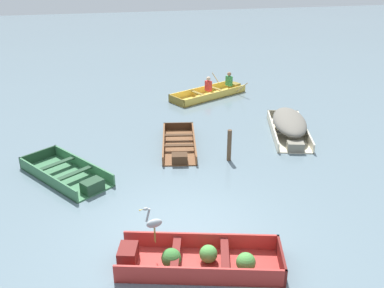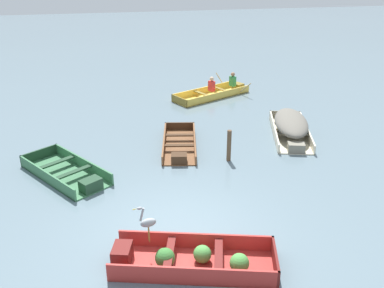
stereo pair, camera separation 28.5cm
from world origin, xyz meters
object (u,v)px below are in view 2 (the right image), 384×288
Objects in this scene: heron_on_dinghy at (148,222)px; mooring_post at (229,146)px; skiff_cream_mid_moored at (291,125)px; rowboat_yellow_with_crew at (215,92)px; skiff_wooden_brown_far_moored at (179,145)px; skiff_green_near_moored at (68,173)px; dinghy_red_foreground at (191,260)px.

heron_on_dinghy is 4.98m from mooring_post.
rowboat_yellow_with_crew is (-1.37, 4.87, -0.22)m from skiff_cream_mid_moored.
skiff_wooden_brown_far_moored is (-3.91, -0.26, -0.29)m from skiff_cream_mid_moored.
skiff_green_near_moored is at bearing 114.51° from heron_on_dinghy.
mooring_post is at bearing 64.78° from dinghy_red_foreground.
skiff_cream_mid_moored is 3.47× the size of mooring_post.
dinghy_red_foreground is at bearing -27.13° from heron_on_dinghy.
skiff_wooden_brown_far_moored is (3.38, 1.27, -0.01)m from skiff_green_near_moored.
skiff_wooden_brown_far_moored is 3.49× the size of heron_on_dinghy.
heron_on_dinghy is (-1.58, -5.22, 0.80)m from skiff_wooden_brown_far_moored.
heron_on_dinghy reaches higher than skiff_wooden_brown_far_moored.
skiff_green_near_moored is 3.63× the size of heron_on_dinghy.
skiff_cream_mid_moored reaches higher than skiff_wooden_brown_far_moored.
skiff_wooden_brown_far_moored is at bearing -116.34° from rowboat_yellow_with_crew.
skiff_cream_mid_moored is at bearing -74.30° from rowboat_yellow_with_crew.
skiff_wooden_brown_far_moored is 5.72m from rowboat_yellow_with_crew.
mooring_post is at bearing -151.22° from skiff_cream_mid_moored.
skiff_wooden_brown_far_moored is at bearing -176.18° from skiff_cream_mid_moored.
dinghy_red_foreground is 5.68m from skiff_wooden_brown_far_moored.
rowboat_yellow_with_crew reaches higher than skiff_cream_mid_moored.
skiff_wooden_brown_far_moored is at bearing 73.14° from heron_on_dinghy.
dinghy_red_foreground is 1.12× the size of skiff_green_near_moored.
heron_on_dinghy is at bearing -125.37° from mooring_post.
skiff_cream_mid_moored is 1.15× the size of skiff_wooden_brown_far_moored.
dinghy_red_foreground is 0.94× the size of rowboat_yellow_with_crew.
skiff_wooden_brown_far_moored is at bearing 137.61° from mooring_post.
skiff_cream_mid_moored is at bearing 3.82° from skiff_wooden_brown_far_moored.
skiff_green_near_moored is 4.69m from mooring_post.
dinghy_red_foreground is at bearing -107.27° from rowboat_yellow_with_crew.
rowboat_yellow_with_crew is at bearing 105.70° from skiff_cream_mid_moored.
skiff_cream_mid_moored is 3.93m from skiff_wooden_brown_far_moored.
rowboat_yellow_with_crew is 6.43m from mooring_post.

